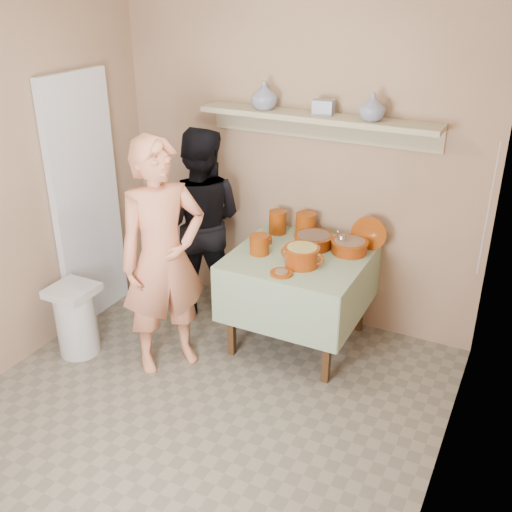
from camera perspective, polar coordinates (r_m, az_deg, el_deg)
The scene contains 22 objects.
ground at distance 4.00m, azimuth -7.04°, elevation -16.21°, with size 3.50×3.50×0.00m, color #726A5A.
tile_panel at distance 4.95m, azimuth -15.87°, elevation 5.00°, with size 0.06×0.70×2.00m, color silver.
plate_stack_a at distance 4.75m, azimuth 2.07°, elevation 3.24°, with size 0.14×0.14×0.18m, color #7A2900.
plate_stack_b at distance 4.71m, azimuth 4.74°, elevation 2.98°, with size 0.16×0.16×0.19m, color #7A2900.
bowl_stack at distance 4.40m, azimuth 0.33°, elevation 1.10°, with size 0.15×0.15×0.15m, color #7A2900.
empty_bowl at distance 4.60m, azimuth 0.57°, elevation 1.56°, with size 0.16×0.16×0.05m, color #7A2900.
propped_lid at distance 4.54m, azimuth 10.68°, elevation 2.10°, with size 0.27×0.27×0.02m, color #7A2900.
vase_right at distance 4.28m, azimuth 11.04°, elevation 13.75°, with size 0.18×0.18×0.19m, color navy.
vase_left at distance 4.57m, azimuth 0.80°, elevation 15.04°, with size 0.20×0.20×0.21m, color navy.
ceramic_box at distance 4.43m, azimuth 6.44°, elevation 13.90°, with size 0.15×0.10×0.10m, color navy.
person_cook at distance 4.18m, azimuth -8.83°, elevation -0.22°, with size 0.63×0.41×1.71m, color #DB835E.
person_helper at distance 4.95m, azimuth -5.40°, elevation 3.23°, with size 0.77×0.60×1.57m, color black.
room_shell at distance 3.18m, azimuth -8.58°, elevation 6.12°, with size 3.04×3.54×2.62m.
serving_table at distance 4.48m, azimuth 4.19°, elevation -1.21°, with size 0.97×0.97×0.76m.
cazuela_meat_a at distance 4.54m, azimuth 5.47°, elevation 1.57°, with size 0.30×0.30×0.10m.
cazuela_meat_b at distance 4.47m, azimuth 8.90°, elevation 0.99°, with size 0.28×0.28×0.10m.
ladle at distance 4.46m, azimuth 8.18°, elevation 1.67°, with size 0.08×0.26×0.19m.
cazuela_rice at distance 4.23m, azimuth 4.39°, elevation 0.14°, with size 0.33×0.25×0.14m.
front_plate at distance 4.13m, azimuth 2.43°, elevation -1.62°, with size 0.16×0.16×0.03m.
wall_shelf at distance 4.48m, azimuth 5.91°, elevation 12.75°, with size 1.80×0.25×0.21m.
trash_bin at distance 4.72m, azimuth -16.75°, elevation -5.81°, with size 0.32×0.32×0.56m.
electrical_cord at distance 4.17m, azimuth 21.25°, elevation 4.08°, with size 0.01×0.05×0.90m.
Camera 1 is at (1.75, -2.44, 2.64)m, focal length 42.00 mm.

